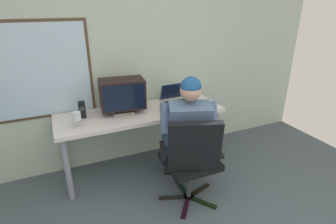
{
  "coord_description": "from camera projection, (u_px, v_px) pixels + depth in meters",
  "views": [
    {
      "loc": [
        -0.64,
        -0.66,
        1.86
      ],
      "look_at": [
        0.36,
        1.6,
        0.83
      ],
      "focal_mm": 28.45,
      "sensor_mm": 36.0,
      "label": 1
    }
  ],
  "objects": [
    {
      "name": "wall_rear",
      "position": [
        110.0,
        46.0,
        2.91
      ],
      "size": [
        5.5,
        0.08,
        2.83
      ],
      "color": "#B3C5B4",
      "rests_on": "ground"
    },
    {
      "name": "desk",
      "position": [
        141.0,
        118.0,
        2.98
      ],
      "size": [
        1.82,
        0.61,
        0.73
      ],
      "color": "gray",
      "rests_on": "ground"
    },
    {
      "name": "office_chair",
      "position": [
        192.0,
        157.0,
        2.43
      ],
      "size": [
        0.64,
        0.64,
        0.96
      ],
      "color": "black",
      "rests_on": "ground"
    },
    {
      "name": "person_seated",
      "position": [
        187.0,
        133.0,
        2.61
      ],
      "size": [
        0.66,
        0.84,
        1.27
      ],
      "color": "#2E4B73",
      "rests_on": "ground"
    },
    {
      "name": "crt_monitor",
      "position": [
        122.0,
        94.0,
        2.84
      ],
      "size": [
        0.5,
        0.33,
        0.37
      ],
      "color": "beige",
      "rests_on": "desk"
    },
    {
      "name": "laptop",
      "position": [
        176.0,
        98.0,
        3.17
      ],
      "size": [
        0.34,
        0.34,
        0.23
      ],
      "color": "#849998",
      "rests_on": "desk"
    },
    {
      "name": "wine_glass",
      "position": [
        76.0,
        117.0,
        2.54
      ],
      "size": [
        0.08,
        0.08,
        0.16
      ],
      "color": "silver",
      "rests_on": "desk"
    },
    {
      "name": "desk_speaker",
      "position": [
        82.0,
        110.0,
        2.76
      ],
      "size": [
        0.08,
        0.09,
        0.17
      ],
      "color": "black",
      "rests_on": "desk"
    },
    {
      "name": "coffee_mug",
      "position": [
        164.0,
        108.0,
        2.91
      ],
      "size": [
        0.07,
        0.07,
        0.09
      ],
      "color": "navy",
      "rests_on": "desk"
    }
  ]
}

